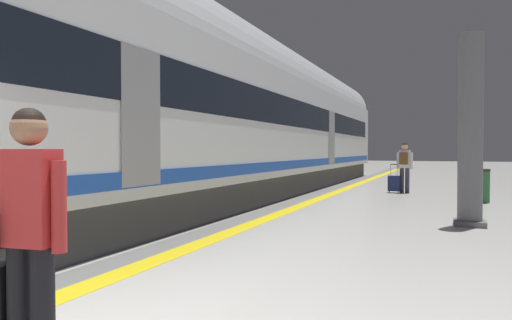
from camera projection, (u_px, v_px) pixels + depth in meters
The scene contains 8 objects.
safety_line_strip at pixel (306, 203), 11.97m from camera, with size 0.36×80.00×0.01m, color yellow.
tactile_edge_band at pixel (294, 203), 12.11m from camera, with size 0.64×80.00×0.01m, color slate.
high_speed_train at pixel (219, 109), 11.88m from camera, with size 2.94×33.78×4.97m.
traveller_foreground at pixel (28, 223), 2.79m from camera, with size 0.54×0.33×1.68m.
passenger_near at pixel (405, 163), 14.95m from camera, with size 0.52×0.35×1.67m.
suitcase_near at pixel (394, 183), 15.00m from camera, with size 0.40×0.26×0.96m.
platform_pillar at pixel (470, 134), 8.46m from camera, with size 0.56×0.56×3.60m.
waste_bin at pixel (481, 186), 12.21m from camera, with size 0.46×0.46×0.91m.
Camera 1 is at (2.81, -1.52, 1.42)m, focal length 31.69 mm.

